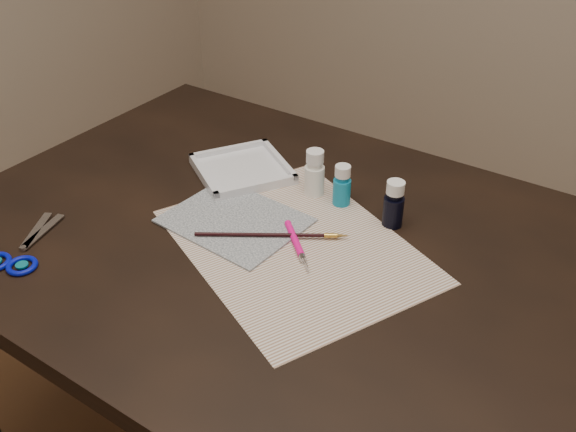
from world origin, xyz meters
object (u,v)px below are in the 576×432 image
Objects in this scene: paint_bottle_navy at (394,204)px; paint_bottle_cyan at (342,185)px; paper at (295,245)px; paint_bottle_white at (315,173)px; palette_tray at (242,169)px; canvas at (235,220)px; scissors at (25,241)px.

paint_bottle_cyan is at bearing 175.54° from paint_bottle_navy.
paper is 4.82× the size of paint_bottle_white.
paint_bottle_white is 0.18m from palette_tray.
paint_bottle_white is (0.07, 0.17, 0.05)m from canvas.
paper is 1.91× the size of canvas.
canvas is at bearing -112.46° from paint_bottle_white.
canvas is 2.64× the size of paint_bottle_navy.
scissors is (-0.41, -0.27, 0.00)m from paper.
canvas is at bearing -179.78° from paper.
paper is 0.14m from canvas.
paint_bottle_navy is at bearing 0.76° from palette_tray.
paper is 5.04× the size of paint_bottle_navy.
paper is 0.28m from palette_tray.
canvas is 2.88× the size of paint_bottle_cyan.
paint_bottle_white reaches higher than palette_tray.
paint_bottle_white is at bearing 178.03° from paint_bottle_cyan.
scissors is at bearing -132.98° from paint_bottle_cyan.
paint_bottle_cyan is at bearing 51.23° from canvas.
paper is 0.20m from paint_bottle_navy.
scissors is at bearing -127.95° from paint_bottle_white.
canvas is at bearing -147.58° from paint_bottle_navy.
paint_bottle_white is 1.05× the size of paint_bottle_navy.
canvas is 0.30m from paint_bottle_navy.
paint_bottle_cyan is at bearing 3.31° from palette_tray.
paint_bottle_white is at bearing 67.54° from canvas.
paint_bottle_cyan reaches higher than paper.
paint_bottle_navy is 0.45× the size of scissors.
paint_bottle_cyan is (0.14, 0.17, 0.04)m from canvas.
paint_bottle_white is at bearing -66.89° from scissors.
paint_bottle_white reaches higher than canvas.
paint_bottle_navy is (0.25, 0.16, 0.04)m from canvas.
paint_bottle_navy is at bearing 54.27° from paper.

